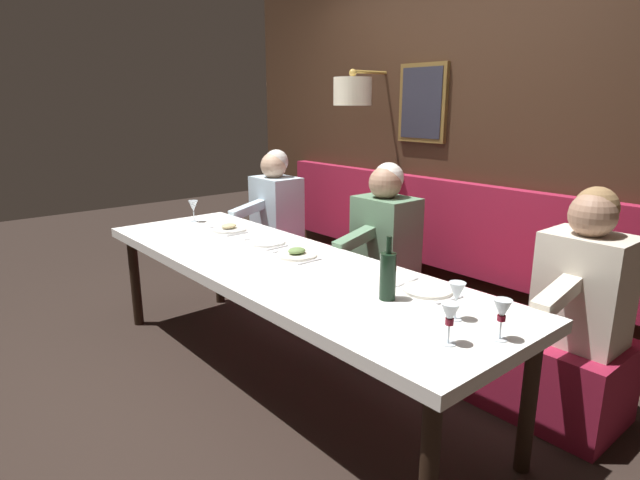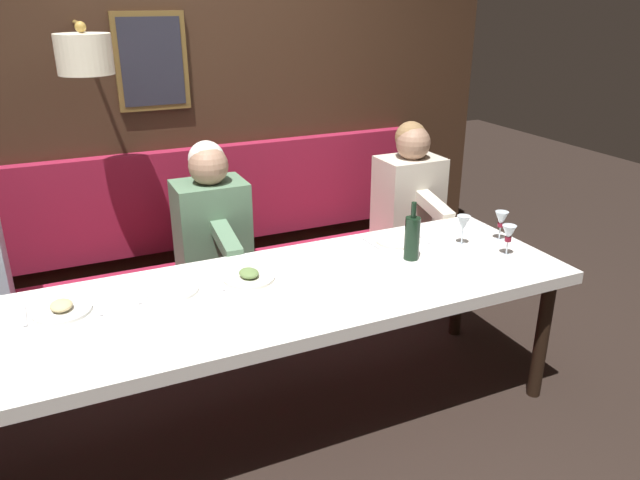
{
  "view_description": "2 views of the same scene",
  "coord_description": "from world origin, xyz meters",
  "px_view_note": "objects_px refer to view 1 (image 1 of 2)",
  "views": [
    {
      "loc": [
        -1.67,
        -2.3,
        1.62
      ],
      "look_at": [
        0.05,
        -0.29,
        0.92
      ],
      "focal_mm": 29.19,
      "sensor_mm": 36.0,
      "label": 1
    },
    {
      "loc": [
        -2.33,
        0.81,
        1.98
      ],
      "look_at": [
        0.05,
        -0.29,
        0.92
      ],
      "focal_mm": 34.16,
      "sensor_mm": 36.0,
      "label": 2
    }
  ],
  "objects_px": {
    "dining_table": "(281,272)",
    "wine_glass_0": "(502,312)",
    "wine_glass_1": "(193,207)",
    "diner_nearest": "(586,273)",
    "diner_near": "(385,226)",
    "wine_glass_3": "(457,293)",
    "diner_middle": "(276,200)",
    "wine_glass_2": "(450,316)",
    "wine_bottle": "(388,275)"
  },
  "relations": [
    {
      "from": "diner_nearest",
      "to": "wine_glass_2",
      "type": "height_order",
      "value": "diner_nearest"
    },
    {
      "from": "diner_near",
      "to": "wine_glass_1",
      "type": "height_order",
      "value": "diner_near"
    },
    {
      "from": "diner_nearest",
      "to": "wine_glass_1",
      "type": "height_order",
      "value": "diner_nearest"
    },
    {
      "from": "diner_middle",
      "to": "wine_glass_0",
      "type": "bearing_deg",
      "value": -107.6
    },
    {
      "from": "wine_glass_3",
      "to": "wine_bottle",
      "type": "distance_m",
      "value": 0.35
    },
    {
      "from": "dining_table",
      "to": "diner_middle",
      "type": "distance_m",
      "value": 1.56
    },
    {
      "from": "diner_nearest",
      "to": "wine_glass_0",
      "type": "xyz_separation_m",
      "value": [
        -0.84,
        -0.04,
        0.04
      ]
    },
    {
      "from": "dining_table",
      "to": "wine_glass_3",
      "type": "bearing_deg",
      "value": -86.06
    },
    {
      "from": "diner_nearest",
      "to": "wine_glass_1",
      "type": "xyz_separation_m",
      "value": [
        -0.77,
        2.58,
        0.04
      ]
    },
    {
      "from": "diner_nearest",
      "to": "wine_glass_0",
      "type": "height_order",
      "value": "diner_nearest"
    },
    {
      "from": "dining_table",
      "to": "wine_glass_0",
      "type": "bearing_deg",
      "value": -88.03
    },
    {
      "from": "dining_table",
      "to": "wine_glass_1",
      "type": "relative_size",
      "value": 17.77
    },
    {
      "from": "diner_nearest",
      "to": "diner_near",
      "type": "distance_m",
      "value": 1.32
    },
    {
      "from": "dining_table",
      "to": "diner_near",
      "type": "relative_size",
      "value": 3.68
    },
    {
      "from": "wine_glass_0",
      "to": "wine_glass_1",
      "type": "relative_size",
      "value": 1.0
    },
    {
      "from": "wine_glass_3",
      "to": "wine_bottle",
      "type": "bearing_deg",
      "value": 97.16
    },
    {
      "from": "diner_near",
      "to": "wine_bottle",
      "type": "relative_size",
      "value": 2.64
    },
    {
      "from": "diner_middle",
      "to": "wine_glass_0",
      "type": "distance_m",
      "value": 2.76
    },
    {
      "from": "diner_near",
      "to": "wine_glass_0",
      "type": "height_order",
      "value": "diner_near"
    },
    {
      "from": "diner_middle",
      "to": "wine_glass_1",
      "type": "xyz_separation_m",
      "value": [
        -0.77,
        -0.01,
        0.04
      ]
    },
    {
      "from": "diner_middle",
      "to": "wine_glass_1",
      "type": "bearing_deg",
      "value": -179.23
    },
    {
      "from": "diner_near",
      "to": "wine_glass_1",
      "type": "relative_size",
      "value": 4.82
    },
    {
      "from": "wine_glass_0",
      "to": "dining_table",
      "type": "bearing_deg",
      "value": 91.97
    },
    {
      "from": "dining_table",
      "to": "wine_glass_1",
      "type": "height_order",
      "value": "wine_glass_1"
    },
    {
      "from": "diner_near",
      "to": "wine_glass_0",
      "type": "relative_size",
      "value": 4.82
    },
    {
      "from": "wine_glass_1",
      "to": "wine_glass_2",
      "type": "xyz_separation_m",
      "value": [
        -0.24,
        -2.52,
        -0.0
      ]
    },
    {
      "from": "wine_glass_1",
      "to": "wine_glass_2",
      "type": "distance_m",
      "value": 2.53
    },
    {
      "from": "diner_nearest",
      "to": "wine_glass_0",
      "type": "distance_m",
      "value": 0.84
    },
    {
      "from": "wine_glass_3",
      "to": "wine_bottle",
      "type": "height_order",
      "value": "wine_bottle"
    },
    {
      "from": "wine_glass_0",
      "to": "diner_nearest",
      "type": "bearing_deg",
      "value": 2.98
    },
    {
      "from": "wine_glass_0",
      "to": "wine_glass_1",
      "type": "xyz_separation_m",
      "value": [
        0.06,
        2.62,
        0.0
      ]
    },
    {
      "from": "diner_middle",
      "to": "wine_bottle",
      "type": "relative_size",
      "value": 2.64
    },
    {
      "from": "diner_near",
      "to": "wine_glass_3",
      "type": "height_order",
      "value": "diner_near"
    },
    {
      "from": "wine_glass_3",
      "to": "diner_nearest",
      "type": "bearing_deg",
      "value": -12.8
    },
    {
      "from": "diner_near",
      "to": "wine_glass_3",
      "type": "bearing_deg",
      "value": -125.18
    },
    {
      "from": "wine_glass_2",
      "to": "wine_bottle",
      "type": "bearing_deg",
      "value": 69.98
    },
    {
      "from": "wine_glass_3",
      "to": "dining_table",
      "type": "bearing_deg",
      "value": 93.94
    },
    {
      "from": "diner_middle",
      "to": "wine_bottle",
      "type": "height_order",
      "value": "diner_middle"
    },
    {
      "from": "dining_table",
      "to": "wine_glass_2",
      "type": "relative_size",
      "value": 17.77
    },
    {
      "from": "wine_glass_2",
      "to": "wine_bottle",
      "type": "height_order",
      "value": "wine_bottle"
    },
    {
      "from": "wine_glass_0",
      "to": "wine_glass_2",
      "type": "bearing_deg",
      "value": 149.73
    },
    {
      "from": "wine_glass_0",
      "to": "wine_glass_2",
      "type": "relative_size",
      "value": 1.0
    },
    {
      "from": "diner_near",
      "to": "wine_glass_1",
      "type": "xyz_separation_m",
      "value": [
        -0.77,
        1.26,
        0.04
      ]
    },
    {
      "from": "diner_middle",
      "to": "wine_glass_2",
      "type": "relative_size",
      "value": 4.82
    },
    {
      "from": "wine_glass_0",
      "to": "wine_glass_3",
      "type": "height_order",
      "value": "same"
    },
    {
      "from": "dining_table",
      "to": "wine_glass_3",
      "type": "relative_size",
      "value": 17.77
    },
    {
      "from": "diner_middle",
      "to": "wine_glass_2",
      "type": "height_order",
      "value": "diner_middle"
    },
    {
      "from": "diner_middle",
      "to": "wine_glass_2",
      "type": "xyz_separation_m",
      "value": [
        -1.02,
        -2.53,
        0.04
      ]
    },
    {
      "from": "diner_nearest",
      "to": "diner_near",
      "type": "xyz_separation_m",
      "value": [
        0.0,
        1.32,
        0.0
      ]
    },
    {
      "from": "wine_glass_2",
      "to": "dining_table",
      "type": "bearing_deg",
      "value": 83.85
    }
  ]
}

